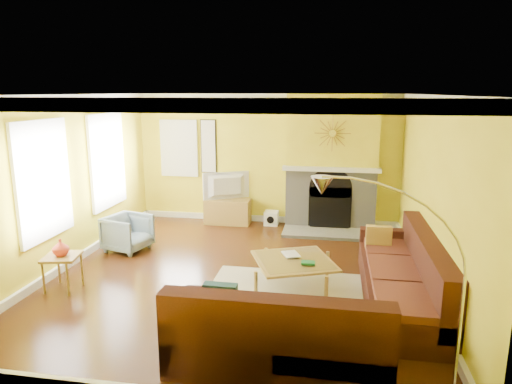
% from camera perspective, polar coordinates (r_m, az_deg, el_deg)
% --- Properties ---
extents(floor, '(5.50, 6.00, 0.02)m').
position_cam_1_polar(floor, '(7.11, -2.31, -10.35)').
color(floor, '#4F2710').
rests_on(floor, ground).
extents(ceiling, '(5.50, 6.00, 0.02)m').
position_cam_1_polar(ceiling, '(6.55, -2.53, 12.15)').
color(ceiling, white).
rests_on(ceiling, ground).
extents(wall_back, '(5.50, 0.02, 2.70)m').
position_cam_1_polar(wall_back, '(9.62, 1.35, 4.13)').
color(wall_back, yellow).
rests_on(wall_back, ground).
extents(wall_front, '(5.50, 0.02, 2.70)m').
position_cam_1_polar(wall_front, '(3.92, -11.75, -8.66)').
color(wall_front, yellow).
rests_on(wall_front, ground).
extents(wall_left, '(0.02, 6.00, 2.70)m').
position_cam_1_polar(wall_left, '(7.75, -22.79, 1.12)').
color(wall_left, yellow).
rests_on(wall_left, ground).
extents(wall_right, '(0.02, 6.00, 2.70)m').
position_cam_1_polar(wall_right, '(6.70, 21.35, -0.43)').
color(wall_right, yellow).
rests_on(wall_right, ground).
extents(baseboard, '(5.50, 6.00, 0.12)m').
position_cam_1_polar(baseboard, '(7.08, -2.32, -9.83)').
color(baseboard, white).
rests_on(baseboard, floor).
extents(crown_molding, '(5.50, 6.00, 0.12)m').
position_cam_1_polar(crown_molding, '(6.55, -2.52, 11.54)').
color(crown_molding, white).
rests_on(crown_molding, ceiling).
extents(window_left_near, '(0.06, 1.22, 1.72)m').
position_cam_1_polar(window_left_near, '(8.82, -18.18, 3.73)').
color(window_left_near, white).
rests_on(window_left_near, wall_left).
extents(window_left_far, '(0.06, 1.22, 1.72)m').
position_cam_1_polar(window_left_far, '(7.21, -25.14, 1.34)').
color(window_left_far, white).
rests_on(window_left_far, wall_left).
extents(window_back, '(0.82, 0.06, 1.22)m').
position_cam_1_polar(window_back, '(9.99, -9.58, 5.43)').
color(window_back, white).
rests_on(window_back, wall_back).
extents(wall_art, '(0.34, 0.04, 1.14)m').
position_cam_1_polar(wall_art, '(9.80, -5.96, 5.70)').
color(wall_art, white).
rests_on(wall_art, wall_back).
extents(fireplace, '(1.80, 0.40, 2.70)m').
position_cam_1_polar(fireplace, '(9.31, 9.42, 3.68)').
color(fireplace, gray).
rests_on(fireplace, floor).
extents(mantel, '(1.92, 0.22, 0.08)m').
position_cam_1_polar(mantel, '(9.09, 9.39, 2.83)').
color(mantel, white).
rests_on(mantel, fireplace).
extents(hearth, '(1.80, 0.70, 0.06)m').
position_cam_1_polar(hearth, '(9.07, 9.09, -5.11)').
color(hearth, gray).
rests_on(hearth, floor).
extents(sunburst, '(0.70, 0.04, 0.70)m').
position_cam_1_polar(sunburst, '(9.01, 9.54, 7.24)').
color(sunburst, olive).
rests_on(sunburst, fireplace).
extents(rug, '(2.40, 1.80, 0.02)m').
position_cam_1_polar(rug, '(6.42, 4.56, -12.81)').
color(rug, beige).
rests_on(rug, floor).
extents(sectional_sofa, '(2.95, 3.57, 0.90)m').
position_cam_1_polar(sectional_sofa, '(5.95, 8.07, -10.35)').
color(sectional_sofa, '#3D1A13').
rests_on(sectional_sofa, floor).
extents(coffee_table, '(1.36, 1.36, 0.41)m').
position_cam_1_polar(coffee_table, '(6.64, 4.73, -10.04)').
color(coffee_table, white).
rests_on(coffee_table, floor).
extents(media_console, '(0.95, 0.43, 0.52)m').
position_cam_1_polar(media_console, '(9.67, -3.56, -2.45)').
color(media_console, olive).
rests_on(media_console, floor).
extents(tv, '(0.94, 0.58, 0.57)m').
position_cam_1_polar(tv, '(9.54, -3.60, 0.73)').
color(tv, black).
rests_on(tv, media_console).
extents(subwoofer, '(0.29, 0.29, 0.29)m').
position_cam_1_polar(subwoofer, '(9.60, 1.93, -3.27)').
color(subwoofer, white).
rests_on(subwoofer, floor).
extents(armchair, '(0.85, 0.83, 0.63)m').
position_cam_1_polar(armchair, '(8.34, -15.73, -4.94)').
color(armchair, gray).
rests_on(armchair, floor).
extents(side_table, '(0.54, 0.54, 0.50)m').
position_cam_1_polar(side_table, '(7.07, -22.98, -9.24)').
color(side_table, olive).
rests_on(side_table, floor).
extents(vase, '(0.24, 0.24, 0.24)m').
position_cam_1_polar(vase, '(6.94, -23.24, -6.39)').
color(vase, red).
rests_on(vase, side_table).
extents(book, '(0.31, 0.35, 0.03)m').
position_cam_1_polar(book, '(6.67, 3.49, -7.88)').
color(book, white).
rests_on(book, coffee_table).
extents(arc_lamp, '(1.31, 0.36, 2.04)m').
position_cam_1_polar(arc_lamp, '(4.20, 16.94, -12.36)').
color(arc_lamp, silver).
rests_on(arc_lamp, floor).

